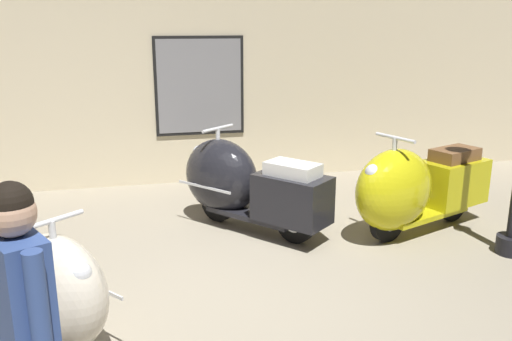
# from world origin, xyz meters

# --- Properties ---
(ground_plane) EXTENTS (60.00, 60.00, 0.00)m
(ground_plane) POSITION_xyz_m (0.00, 0.00, 0.00)
(ground_plane) COLOR gray
(showroom_back_wall) EXTENTS (18.00, 0.24, 3.52)m
(showroom_back_wall) POSITION_xyz_m (0.00, 3.69, 1.76)
(showroom_back_wall) COLOR beige
(showroom_back_wall) RESTS_ON ground
(scooter_0) EXTENTS (1.42, 1.59, 1.02)m
(scooter_0) POSITION_xyz_m (-1.47, -0.23, 0.46)
(scooter_0) COLOR black
(scooter_0) RESTS_ON ground
(scooter_1) EXTENTS (1.55, 1.71, 1.10)m
(scooter_1) POSITION_xyz_m (0.38, 1.67, 0.50)
(scooter_1) COLOR black
(scooter_1) RESTS_ON ground
(scooter_2) EXTENTS (1.89, 1.14, 1.12)m
(scooter_2) POSITION_xyz_m (2.12, 1.06, 0.51)
(scooter_2) COLOR black
(scooter_2) RESTS_ON ground
(visitor_0) EXTENTS (0.36, 0.48, 1.57)m
(visitor_0) POSITION_xyz_m (-1.27, -1.52, 0.91)
(visitor_0) COLOR black
(visitor_0) RESTS_ON ground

